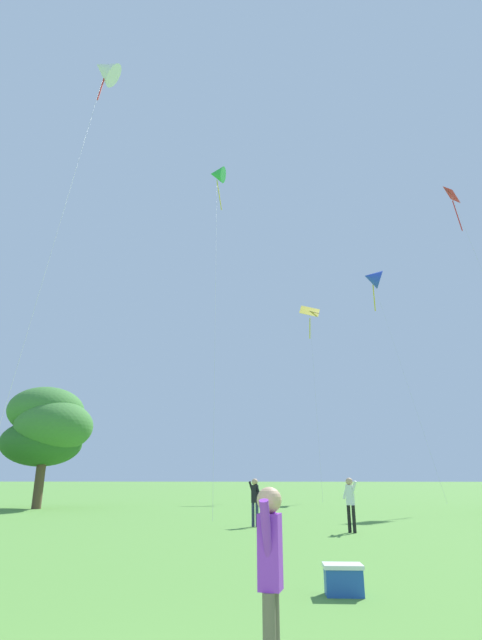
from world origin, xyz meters
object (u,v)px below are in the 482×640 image
Objects in this scene: person_foreground_watcher at (255,497)px; tree_right_cluster at (47,427)px; person_far_back at (270,567)px; kite_blue_delta at (372,278)px; kite_red_high at (456,208)px; picnic_cooler at (343,579)px; kite_green_small at (217,175)px; kite_yellow_diamond at (310,318)px; person_with_spool at (350,499)px; kite_white_distant at (105,70)px.

person_foreground_watcher is 0.24× the size of tree_right_cluster.
kite_blue_delta is at bearing 75.08° from person_far_back.
kite_red_high reaches higher than picnic_cooler.
picnic_cooler is (14.36, -20.60, -4.36)m from tree_right_cluster.
kite_blue_delta is at bearing 36.02° from tree_right_cluster.
person_far_back is at bearing -88.06° from person_foreground_watcher.
person_foreground_watcher is (3.17, -13.94, -23.79)m from kite_green_small.
kite_green_small is (-7.91, -10.55, 8.79)m from kite_yellow_diamond.
tree_right_cluster is (-13.23, 24.35, 3.60)m from person_far_back.
person_far_back is 2.72× the size of picnic_cooler.
kite_red_high is 16.74× the size of person_foreground_watcher.
tree_right_cluster is at bearing -157.72° from kite_green_small.
kite_yellow_diamond is (-13.63, 3.31, -9.49)m from kite_red_high.
kite_blue_delta is at bearing 73.97° from person_with_spool.
picnic_cooler is at bearing -95.09° from kite_yellow_diamond.
kite_white_distant is at bearing 117.29° from person_far_back.
person_with_spool is 8.94m from picnic_cooler.
kite_blue_delta reaches higher than person_far_back.
tree_right_cluster is at bearing -160.26° from kite_red_high.
person_foreground_watcher is at bearing -77.18° from kite_green_small.
kite_red_high is 16.93m from kite_yellow_diamond.
kite_white_distant reaches higher than picnic_cooler.
kite_red_high is at bearing 28.97° from kite_white_distant.
kite_yellow_diamond is (14.53, 18.90, -11.27)m from kite_white_distant.
kite_blue_delta is 37.70× the size of picnic_cooler.
person_far_back is at bearing -116.72° from kite_red_high.
kite_blue_delta reaches higher than tree_right_cluster.
tree_right_cluster reaches higher than person_with_spool.
kite_white_distant is 33.52m from picnic_cooler.
kite_yellow_diamond reaches higher than tree_right_cluster.
tree_right_cluster is at bearing 118.53° from person_far_back.
kite_blue_delta reaches higher than picnic_cooler.
picnic_cooler is at bearing -100.24° from person_with_spool.
kite_yellow_diamond is 15.85m from kite_green_small.
kite_red_high reaches higher than kite_yellow_diamond.
kite_white_distant is at bearing -128.41° from kite_green_small.
kite_white_distant is 1.25× the size of kite_blue_delta.
kite_green_small is at bearing -137.04° from kite_blue_delta.
kite_green_small is (-14.88, -13.86, 3.40)m from kite_blue_delta.
kite_blue_delta is 13.58× the size of person_foreground_watcher.
picnic_cooler is at bearing -117.80° from kite_red_high.
person_with_spool is 20.18m from tree_right_cluster.
kite_yellow_diamond is at bearing 166.33° from kite_red_high.
kite_red_high is 1.23× the size of kite_blue_delta.
kite_red_high is 46.71m from person_far_back.
kite_white_distant is at bearing -127.55° from kite_yellow_diamond.
kite_blue_delta reaches higher than person_foreground_watcher.
kite_green_small is 22.71m from tree_right_cluster.
person_with_spool is (-8.51, -29.62, -20.38)m from kite_blue_delta.
person_far_back is at bearing -61.47° from tree_right_cluster.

